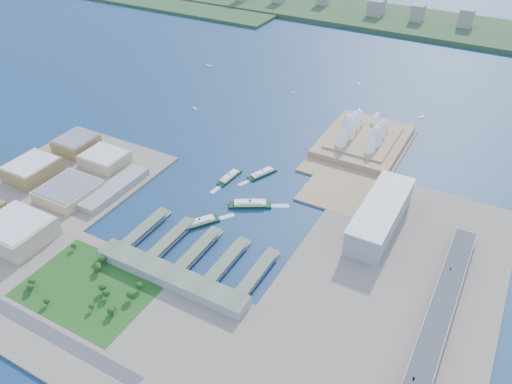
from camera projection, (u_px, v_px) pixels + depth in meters
The scene contains 25 objects.
ground at pixel (222, 216), 684.12m from camera, with size 3000.00×3000.00×0.00m, color #0E2343.
west_land at pixel (34, 202), 707.28m from camera, with size 220.00×390.00×3.00m, color gray.
south_land at pixel (118, 321), 533.95m from camera, with size 720.00×180.00×3.00m, color gray.
east_land at pixel (381, 304), 552.97m from camera, with size 240.00×500.00×3.00m, color gray.
peninsula at pixel (361, 149), 825.65m from camera, with size 135.00×220.00×3.00m, color #997853.
far_shore at pixel (411, 22), 1377.32m from camera, with size 2200.00×260.00×12.00m, color #2D4926.
opera_house at pixel (366, 128), 823.10m from camera, with size 134.00×180.00×58.00m, color white, non-canonical shape.
toaster_building at pixel (380, 215), 652.09m from camera, with size 45.00×155.00×35.00m, color gray.
expressway at pixel (435, 327), 517.86m from camera, with size 26.00×340.00×11.85m, color gray, non-canonical shape.
west_buildings at pixel (50, 181), 723.43m from camera, with size 200.00×280.00×27.00m, color olive, non-canonical shape.
ferry_wharves at pixel (200, 249), 622.57m from camera, with size 184.00×90.00×9.30m, color #506048, non-canonical shape.
terminal_building at pixel (171, 277), 576.99m from camera, with size 200.00×28.00×12.00m, color gray.
park at pixel (88, 283), 566.32m from camera, with size 150.00×110.00×16.00m, color #194714, non-canonical shape.
far_skyline at pixel (411, 11), 1343.60m from camera, with size 1900.00×140.00×55.00m, color gray, non-canonical shape.
ferry_a at pixel (230, 176), 755.72m from camera, with size 12.51×49.13×9.29m, color black, non-canonical shape.
ferry_b at pixel (262, 172), 763.79m from camera, with size 12.46×48.96×9.26m, color black, non-canonical shape.
ferry_c at pixel (200, 221), 666.03m from camera, with size 13.73×53.95×10.20m, color black, non-canonical shape.
ferry_d at pixel (250, 203), 698.92m from camera, with size 15.15×59.53×11.26m, color black, non-canonical shape.
boat_a at pixel (195, 108), 950.69m from camera, with size 3.35×13.39×2.58m, color white, non-canonical shape.
boat_b at pixel (293, 93), 1009.08m from camera, with size 3.04×8.69×2.35m, color white, non-canonical shape.
boat_c at pixel (422, 117), 921.59m from camera, with size 3.78×12.97×2.92m, color white, non-canonical shape.
boat_d at pixel (208, 66), 1127.74m from camera, with size 3.15×14.42×2.43m, color white, non-canonical shape.
boat_e at pixel (359, 84), 1044.64m from camera, with size 3.33×10.46×2.57m, color white, non-canonical shape.
car_b at pixel (414, 379), 461.44m from camera, with size 1.33×3.82×1.26m, color slate.
car_c at pixel (451, 269), 578.55m from camera, with size 1.89×4.65×1.35m, color slate.
Camera 1 is at (301.46, -447.21, 424.70)m, focal length 35.00 mm.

